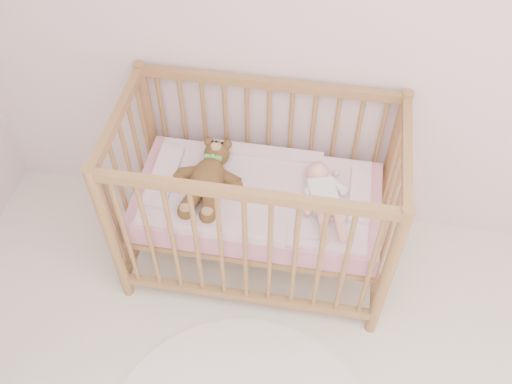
# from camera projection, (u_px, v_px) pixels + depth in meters

# --- Properties ---
(wall_back) EXTENTS (4.00, 0.02, 2.70)m
(wall_back) POSITION_uv_depth(u_px,v_px,m) (372.00, 15.00, 2.42)
(wall_back) COLOR silver
(wall_back) RESTS_ON floor
(crib) EXTENTS (1.36, 0.76, 1.00)m
(crib) POSITION_uv_depth(u_px,v_px,m) (258.00, 200.00, 2.87)
(crib) COLOR #9B6941
(crib) RESTS_ON floor
(mattress) EXTENTS (1.22, 0.62, 0.13)m
(mattress) POSITION_uv_depth(u_px,v_px,m) (258.00, 202.00, 2.88)
(mattress) COLOR pink
(mattress) RESTS_ON crib
(blanket) EXTENTS (1.10, 0.58, 0.06)m
(blanket) POSITION_uv_depth(u_px,v_px,m) (258.00, 192.00, 2.82)
(blanket) COLOR pink
(blanket) RESTS_ON mattress
(baby) EXTENTS (0.37, 0.54, 0.12)m
(baby) POSITION_uv_depth(u_px,v_px,m) (323.00, 194.00, 2.72)
(baby) COLOR silver
(baby) RESTS_ON blanket
(teddy_bear) EXTENTS (0.39, 0.53, 0.14)m
(teddy_bear) POSITION_uv_depth(u_px,v_px,m) (208.00, 178.00, 2.77)
(teddy_bear) COLOR brown
(teddy_bear) RESTS_ON blanket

